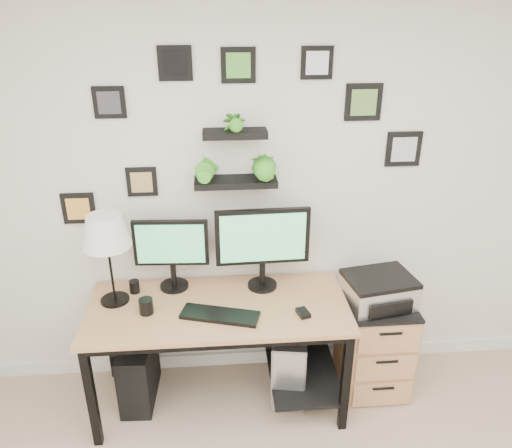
{
  "coord_description": "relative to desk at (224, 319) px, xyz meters",
  "views": [
    {
      "loc": [
        -0.41,
        -0.95,
        2.48
      ],
      "look_at": [
        -0.18,
        1.83,
        1.2
      ],
      "focal_mm": 35.0,
      "sensor_mm": 36.0,
      "label": 1
    }
  ],
  "objects": [
    {
      "name": "room",
      "position": [
        0.4,
        0.32,
        -0.58
      ],
      "size": [
        4.0,
        4.0,
        4.0
      ],
      "color": "#C6A98D",
      "rests_on": "ground"
    },
    {
      "name": "desk",
      "position": [
        0.0,
        0.0,
        0.0
      ],
      "size": [
        1.6,
        0.7,
        0.75
      ],
      "color": "tan",
      "rests_on": "ground"
    },
    {
      "name": "monitor_left",
      "position": [
        -0.32,
        0.2,
        0.4
      ],
      "size": [
        0.47,
        0.19,
        0.48
      ],
      "color": "black",
      "rests_on": "desk"
    },
    {
      "name": "monitor_right",
      "position": [
        0.26,
        0.16,
        0.45
      ],
      "size": [
        0.59,
        0.2,
        0.55
      ],
      "color": "black",
      "rests_on": "desk"
    },
    {
      "name": "keyboard",
      "position": [
        -0.03,
        -0.15,
        0.14
      ],
      "size": [
        0.48,
        0.27,
        0.02
      ],
      "primitive_type": "cube",
      "rotation": [
        0.0,
        0.0,
        -0.28
      ],
      "color": "black",
      "rests_on": "desk"
    },
    {
      "name": "mouse",
      "position": [
        0.47,
        -0.18,
        0.14
      ],
      "size": [
        0.08,
        0.11,
        0.03
      ],
      "primitive_type": "cube",
      "rotation": [
        0.0,
        0.0,
        0.28
      ],
      "color": "black",
      "rests_on": "desk"
    },
    {
      "name": "table_lamp",
      "position": [
        -0.67,
        0.07,
        0.59
      ],
      "size": [
        0.29,
        0.29,
        0.58
      ],
      "color": "black",
      "rests_on": "desk"
    },
    {
      "name": "mug",
      "position": [
        -0.46,
        -0.08,
        0.17
      ],
      "size": [
        0.08,
        0.08,
        0.1
      ],
      "primitive_type": "cylinder",
      "color": "black",
      "rests_on": "desk"
    },
    {
      "name": "pen_cup",
      "position": [
        -0.56,
        0.16,
        0.17
      ],
      "size": [
        0.06,
        0.06,
        0.08
      ],
      "primitive_type": "cylinder",
      "color": "black",
      "rests_on": "desk"
    },
    {
      "name": "pc_tower_black",
      "position": [
        -0.58,
        0.04,
        -0.4
      ],
      "size": [
        0.22,
        0.46,
        0.45
      ],
      "primitive_type": "cube",
      "rotation": [
        0.0,
        0.0,
        -0.04
      ],
      "color": "black",
      "rests_on": "ground"
    },
    {
      "name": "pc_tower_grey",
      "position": [
        0.43,
        0.05,
        -0.38
      ],
      "size": [
        0.3,
        0.53,
        0.49
      ],
      "color": "gray",
      "rests_on": "ground"
    },
    {
      "name": "file_cabinet",
      "position": [
        1.01,
        0.06,
        -0.29
      ],
      "size": [
        0.43,
        0.53,
        0.67
      ],
      "color": "tan",
      "rests_on": "ground"
    },
    {
      "name": "printer",
      "position": [
        0.99,
        0.03,
        0.14
      ],
      "size": [
        0.47,
        0.4,
        0.19
      ],
      "color": "silver",
      "rests_on": "file_cabinet"
    },
    {
      "name": "wall_decor",
      "position": [
        0.12,
        0.26,
        1.05
      ],
      "size": [
        2.24,
        0.18,
        1.05
      ],
      "color": "black",
      "rests_on": "ground"
    }
  ]
}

